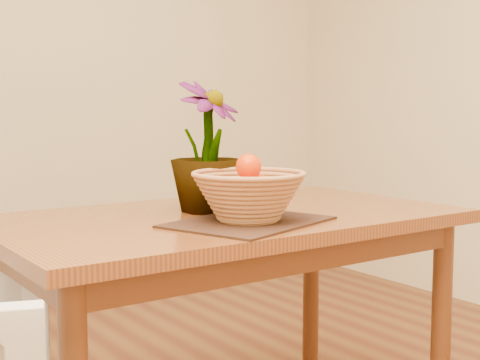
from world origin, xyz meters
TOP-DOWN VIEW (x-y plane):
  - wall_back at (0.00, 2.25)m, footprint 4.00×0.02m
  - table at (0.00, 0.30)m, footprint 1.40×0.80m
  - placemat at (-0.05, 0.12)m, footprint 0.51×0.44m
  - wicker_basket at (-0.05, 0.12)m, footprint 0.32×0.32m
  - orange_pile at (-0.05, 0.12)m, footprint 0.18×0.17m
  - potted_plant at (-0.03, 0.37)m, footprint 0.30×0.30m

SIDE VIEW (x-z plane):
  - table at x=0.00m, z-range 0.29..1.04m
  - placemat at x=-0.05m, z-range 0.75..0.76m
  - wicker_basket at x=-0.05m, z-range 0.76..0.89m
  - orange_pile at x=-0.05m, z-range 0.79..0.92m
  - potted_plant at x=-0.03m, z-range 0.75..1.15m
  - wall_back at x=0.00m, z-range 0.00..2.70m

